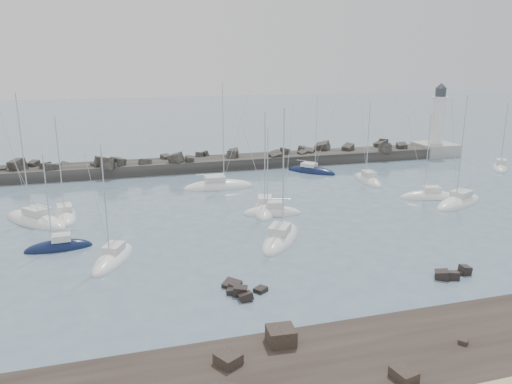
# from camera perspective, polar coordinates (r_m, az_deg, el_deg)

# --- Properties ---
(ground) EXTENTS (400.00, 400.00, 0.00)m
(ground) POSITION_cam_1_polar(r_m,az_deg,el_deg) (51.04, 0.92, -6.37)
(ground) COLOR slate
(ground) RESTS_ON ground
(rock_shelf) EXTENTS (140.00, 12.00, 2.00)m
(rock_shelf) POSITION_cam_1_polar(r_m,az_deg,el_deg) (33.22, 13.41, -19.64)
(rock_shelf) COLOR black
(rock_shelf) RESTS_ON ground
(rock_cluster_near) EXTENTS (3.70, 4.11, 1.29)m
(rock_cluster_near) POSITION_cam_1_polar(r_m,az_deg,el_deg) (41.93, -1.75, -11.19)
(rock_cluster_near) COLOR black
(rock_cluster_near) RESTS_ON ground
(rock_cluster_far) EXTENTS (3.98, 1.87, 1.16)m
(rock_cluster_far) POSITION_cam_1_polar(r_m,az_deg,el_deg) (47.80, 21.51, -8.76)
(rock_cluster_far) COLOR black
(rock_cluster_far) RESTS_ON ground
(breakwater) EXTENTS (115.00, 7.75, 5.07)m
(breakwater) POSITION_cam_1_polar(r_m,az_deg,el_deg) (85.61, -11.41, 2.48)
(breakwater) COLOR #2C2A27
(breakwater) RESTS_ON ground
(lighthouse) EXTENTS (7.00, 7.00, 14.60)m
(lighthouse) POSITION_cam_1_polar(r_m,az_deg,el_deg) (104.46, 19.90, 5.69)
(lighthouse) COLOR #A1A19C
(lighthouse) RESTS_ON ground
(sailboat_1) EXTENTS (9.16, 9.80, 16.16)m
(sailboat_1) POSITION_cam_1_polar(r_m,az_deg,el_deg) (63.92, -23.89, -3.07)
(sailboat_1) COLOR white
(sailboat_1) RESTS_ON ground
(sailboat_2) EXTENTS (6.66, 2.48, 10.56)m
(sailboat_2) POSITION_cam_1_polar(r_m,az_deg,el_deg) (54.39, -21.61, -5.94)
(sailboat_2) COLOR #0E183C
(sailboat_2) RESTS_ON ground
(sailboat_3) EXTENTS (3.60, 8.47, 12.99)m
(sailboat_3) POSITION_cam_1_polar(r_m,az_deg,el_deg) (64.88, -20.97, -2.52)
(sailboat_3) COLOR white
(sailboat_3) RESTS_ON ground
(sailboat_4) EXTENTS (10.51, 3.61, 16.33)m
(sailboat_4) POSITION_cam_1_polar(r_m,az_deg,el_deg) (73.83, -4.32, 0.57)
(sailboat_4) COLOR white
(sailboat_4) RESTS_ON ground
(sailboat_5) EXTENTS (7.53, 3.81, 11.63)m
(sailboat_5) POSITION_cam_1_polar(r_m,az_deg,el_deg) (61.46, 1.86, -2.42)
(sailboat_5) COLOR white
(sailboat_5) RESTS_ON ground
(sailboat_6) EXTENTS (5.15, 8.89, 13.57)m
(sailboat_6) POSITION_cam_1_polar(r_m,az_deg,el_deg) (62.80, 1.00, -2.03)
(sailboat_6) COLOR white
(sailboat_6) RESTS_ON ground
(sailboat_7) EXTENTS (7.71, 9.49, 15.00)m
(sailboat_7) POSITION_cam_1_polar(r_m,az_deg,el_deg) (52.92, 2.81, -5.41)
(sailboat_7) COLOR white
(sailboat_7) RESTS_ON ground
(sailboat_8) EXTENTS (7.83, 8.07, 13.49)m
(sailboat_8) POSITION_cam_1_polar(r_m,az_deg,el_deg) (84.23, 6.32, 2.35)
(sailboat_8) COLOR #0E183C
(sailboat_8) RESTS_ON ground
(sailboat_9) EXTENTS (8.15, 4.25, 12.46)m
(sailboat_9) POSITION_cam_1_polar(r_m,az_deg,el_deg) (72.36, 19.08, -0.55)
(sailboat_9) COLOR white
(sailboat_9) RESTS_ON ground
(sailboat_10) EXTENTS (3.16, 8.40, 13.19)m
(sailboat_10) POSITION_cam_1_polar(r_m,az_deg,el_deg) (79.29, 12.63, 1.27)
(sailboat_10) COLOR white
(sailboat_10) RESTS_ON ground
(sailboat_11) EXTENTS (10.10, 6.86, 15.32)m
(sailboat_11) POSITION_cam_1_polar(r_m,az_deg,el_deg) (70.80, 22.15, -1.19)
(sailboat_11) COLOR white
(sailboat_11) RESTS_ON ground
(sailboat_12) EXTENTS (6.63, 7.38, 12.30)m
(sailboat_12) POSITION_cam_1_polar(r_m,az_deg,el_deg) (95.97, 26.13, 2.47)
(sailboat_12) COLOR white
(sailboat_12) RESTS_ON ground
(sailboat_13) EXTENTS (5.34, 8.01, 12.24)m
(sailboat_13) POSITION_cam_1_polar(r_m,az_deg,el_deg) (49.72, -16.04, -7.43)
(sailboat_13) COLOR white
(sailboat_13) RESTS_ON ground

